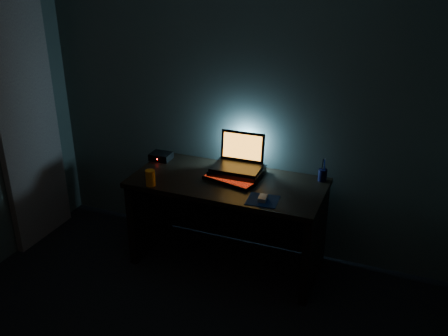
% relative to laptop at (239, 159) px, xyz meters
% --- Properties ---
extents(room, '(3.50, 4.00, 2.50)m').
position_rel_laptop_xyz_m(room, '(-0.03, -1.79, 0.38)').
color(room, black).
rests_on(room, ground).
extents(desk, '(1.50, 0.70, 0.75)m').
position_rel_laptop_xyz_m(desk, '(-0.03, -0.12, -0.38)').
color(desk, black).
rests_on(desk, ground).
extents(curtain, '(0.06, 0.65, 2.30)m').
position_rel_laptop_xyz_m(curtain, '(-1.74, -0.37, 0.28)').
color(curtain, '#C1B59A').
rests_on(curtain, ground).
extents(riser, '(0.41, 0.31, 0.06)m').
position_rel_laptop_xyz_m(riser, '(0.00, -0.05, -0.09)').
color(riser, black).
rests_on(riser, desk).
extents(laptop, '(0.39, 0.29, 0.26)m').
position_rel_laptop_xyz_m(laptop, '(0.00, 0.00, 0.00)').
color(laptop, black).
rests_on(laptop, riser).
extents(keyboard, '(0.43, 0.22, 0.03)m').
position_rel_laptop_xyz_m(keyboard, '(-0.01, -0.20, -0.11)').
color(keyboard, black).
rests_on(keyboard, desk).
extents(mousepad, '(0.24, 0.22, 0.00)m').
position_rel_laptop_xyz_m(mousepad, '(0.32, -0.39, -0.12)').
color(mousepad, navy).
rests_on(mousepad, desk).
extents(mouse, '(0.06, 0.10, 0.03)m').
position_rel_laptop_xyz_m(mouse, '(0.32, -0.39, -0.10)').
color(mouse, gray).
rests_on(mouse, mousepad).
extents(pen_cup, '(0.07, 0.07, 0.09)m').
position_rel_laptop_xyz_m(pen_cup, '(0.65, 0.10, -0.07)').
color(pen_cup, black).
rests_on(pen_cup, desk).
extents(juice_glass, '(0.09, 0.09, 0.12)m').
position_rel_laptop_xyz_m(juice_glass, '(-0.54, -0.47, -0.06)').
color(juice_glass, orange).
rests_on(juice_glass, desk).
extents(router, '(0.18, 0.14, 0.06)m').
position_rel_laptop_xyz_m(router, '(-0.71, 0.01, -0.09)').
color(router, black).
rests_on(router, desk).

